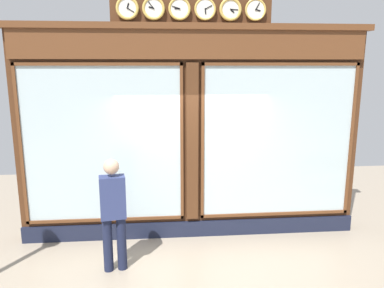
{
  "coord_description": "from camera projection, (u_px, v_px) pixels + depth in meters",
  "views": [
    {
      "loc": [
        0.54,
        6.15,
        2.98
      ],
      "look_at": [
        0.0,
        0.0,
        1.67
      ],
      "focal_mm": 34.98,
      "sensor_mm": 36.0,
      "label": 1
    }
  ],
  "objects": [
    {
      "name": "pedestrian",
      "position": [
        113.0,
        210.0,
        5.37
      ],
      "size": [
        0.39,
        0.28,
        1.69
      ],
      "color": "#191E38",
      "rests_on": "ground_plane"
    },
    {
      "name": "shop_facade",
      "position": [
        191.0,
        133.0,
        6.4
      ],
      "size": [
        5.93,
        0.42,
        4.1
      ],
      "color": "#4C2B16",
      "rests_on": "ground_plane"
    }
  ]
}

